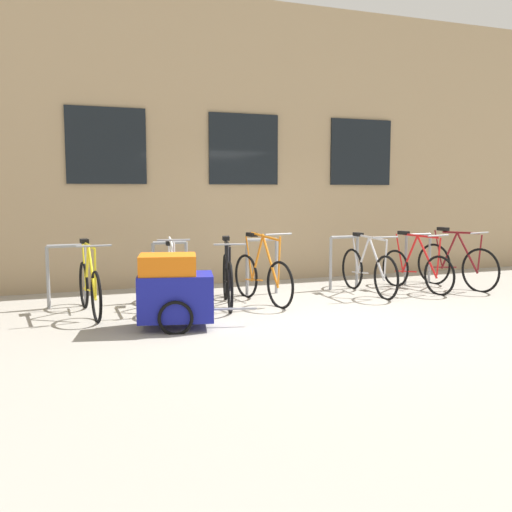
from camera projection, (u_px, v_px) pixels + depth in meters
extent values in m
plane|color=#9E998E|center=(323.00, 317.00, 7.66)|extent=(42.00, 42.00, 0.00)
cube|color=tan|center=(195.00, 154.00, 13.58)|extent=(28.00, 6.92, 5.04)
cube|color=black|center=(106.00, 146.00, 9.52)|extent=(1.30, 0.04, 1.25)
cube|color=black|center=(244.00, 149.00, 10.35)|extent=(1.30, 0.04, 1.25)
cube|color=black|center=(361.00, 152.00, 11.18)|extent=(1.30, 0.04, 1.25)
cylinder|color=gray|center=(48.00, 278.00, 8.20)|extent=(0.05, 0.05, 0.89)
cylinder|color=gray|center=(85.00, 276.00, 8.38)|extent=(0.05, 0.05, 0.89)
cylinder|color=gray|center=(66.00, 246.00, 8.24)|extent=(0.51, 0.05, 0.05)
cylinder|color=gray|center=(153.00, 272.00, 8.72)|extent=(0.05, 0.05, 0.89)
cylinder|color=gray|center=(186.00, 271.00, 8.90)|extent=(0.05, 0.05, 0.89)
cylinder|color=gray|center=(170.00, 243.00, 8.76)|extent=(0.51, 0.05, 0.05)
cylinder|color=gray|center=(247.00, 268.00, 9.24)|extent=(0.05, 0.05, 0.89)
cylinder|color=gray|center=(276.00, 266.00, 9.42)|extent=(0.05, 0.05, 0.89)
cylinder|color=gray|center=(262.00, 240.00, 9.28)|extent=(0.51, 0.05, 0.05)
cylinder|color=gray|center=(331.00, 264.00, 9.76)|extent=(0.05, 0.05, 0.89)
cylinder|color=gray|center=(357.00, 262.00, 9.94)|extent=(0.05, 0.05, 0.89)
cylinder|color=gray|center=(344.00, 237.00, 9.80)|extent=(0.51, 0.05, 0.05)
cylinder|color=gray|center=(406.00, 260.00, 10.28)|extent=(0.05, 0.05, 0.89)
cylinder|color=gray|center=(430.00, 259.00, 10.46)|extent=(0.05, 0.05, 0.89)
cylinder|color=gray|center=(419.00, 235.00, 10.32)|extent=(0.51, 0.05, 0.05)
torus|color=black|center=(84.00, 285.00, 8.31)|extent=(0.09, 0.68, 0.68)
torus|color=black|center=(96.00, 297.00, 7.38)|extent=(0.09, 0.68, 0.68)
cylinder|color=yellow|center=(92.00, 272.00, 7.61)|extent=(0.08, 0.50, 0.69)
cylinder|color=yellow|center=(87.00, 268.00, 7.97)|extent=(0.07, 0.37, 0.68)
cylinder|color=yellow|center=(89.00, 246.00, 7.72)|extent=(0.10, 0.80, 0.04)
cylinder|color=yellow|center=(87.00, 289.00, 8.08)|extent=(0.06, 0.52, 0.07)
cylinder|color=yellow|center=(84.00, 264.00, 8.20)|extent=(0.04, 0.20, 0.63)
cylinder|color=yellow|center=(95.00, 273.00, 7.37)|extent=(0.03, 0.08, 0.62)
cube|color=black|center=(84.00, 241.00, 8.08)|extent=(0.12, 0.21, 0.06)
cylinder|color=gray|center=(94.00, 246.00, 7.36)|extent=(0.44, 0.06, 0.03)
torus|color=black|center=(352.00, 269.00, 9.92)|extent=(0.06, 0.71, 0.70)
torus|color=black|center=(386.00, 278.00, 8.91)|extent=(0.06, 0.71, 0.70)
cylinder|color=#B7B7BC|center=(376.00, 258.00, 9.15)|extent=(0.05, 0.52, 0.67)
cylinder|color=#B7B7BC|center=(363.00, 256.00, 9.55)|extent=(0.05, 0.39, 0.65)
cylinder|color=#B7B7BC|center=(371.00, 238.00, 9.29)|extent=(0.06, 0.85, 0.05)
cylinder|color=#B7B7BC|center=(360.00, 273.00, 9.67)|extent=(0.04, 0.54, 0.07)
cylinder|color=#B7B7BC|center=(355.00, 253.00, 9.80)|extent=(0.03, 0.20, 0.59)
cylinder|color=#B7B7BC|center=(386.00, 259.00, 8.90)|extent=(0.03, 0.08, 0.60)
cube|color=black|center=(358.00, 234.00, 9.68)|extent=(0.10, 0.20, 0.06)
cylinder|color=gray|center=(385.00, 237.00, 8.88)|extent=(0.44, 0.04, 0.03)
torus|color=black|center=(169.00, 278.00, 8.82)|extent=(0.14, 0.72, 0.72)
torus|color=black|center=(175.00, 290.00, 7.81)|extent=(0.14, 0.72, 0.72)
cylinder|color=silver|center=(173.00, 265.00, 8.05)|extent=(0.10, 0.50, 0.71)
cylinder|color=silver|center=(171.00, 266.00, 8.45)|extent=(0.09, 0.37, 0.59)
cylinder|color=silver|center=(171.00, 244.00, 8.19)|extent=(0.15, 0.81, 0.15)
cylinder|color=silver|center=(170.00, 283.00, 8.57)|extent=(0.10, 0.52, 0.07)
cylinder|color=silver|center=(169.00, 262.00, 8.70)|extent=(0.05, 0.20, 0.53)
cylinder|color=silver|center=(174.00, 266.00, 7.80)|extent=(0.04, 0.08, 0.64)
cube|color=black|center=(169.00, 243.00, 8.58)|extent=(0.13, 0.21, 0.06)
cylinder|color=gray|center=(174.00, 240.00, 7.78)|extent=(0.44, 0.09, 0.03)
torus|color=black|center=(246.00, 276.00, 9.11)|extent=(0.16, 0.69, 0.70)
torus|color=black|center=(280.00, 285.00, 8.26)|extent=(0.16, 0.69, 0.70)
cylinder|color=orange|center=(270.00, 261.00, 8.46)|extent=(0.12, 0.48, 0.76)
cylinder|color=orange|center=(257.00, 260.00, 8.79)|extent=(0.10, 0.35, 0.71)
cylinder|color=orange|center=(265.00, 236.00, 8.56)|extent=(0.17, 0.76, 0.09)
cylinder|color=orange|center=(254.00, 280.00, 8.90)|extent=(0.11, 0.49, 0.07)
cylinder|color=orange|center=(249.00, 257.00, 9.00)|extent=(0.06, 0.20, 0.65)
cylinder|color=orange|center=(279.00, 261.00, 8.25)|extent=(0.04, 0.08, 0.70)
cube|color=black|center=(252.00, 235.00, 8.88)|extent=(0.13, 0.21, 0.06)
cylinder|color=gray|center=(278.00, 234.00, 8.22)|extent=(0.44, 0.10, 0.03)
torus|color=black|center=(225.00, 277.00, 8.95)|extent=(0.21, 0.70, 0.72)
torus|color=black|center=(230.00, 288.00, 7.98)|extent=(0.21, 0.70, 0.72)
cylinder|color=black|center=(229.00, 267.00, 8.22)|extent=(0.15, 0.47, 0.64)
cylinder|color=black|center=(227.00, 263.00, 8.59)|extent=(0.12, 0.34, 0.66)
cylinder|color=black|center=(228.00, 243.00, 8.34)|extent=(0.21, 0.74, 0.06)
cylinder|color=black|center=(226.00, 281.00, 8.71)|extent=(0.14, 0.49, 0.07)
cylinder|color=black|center=(226.00, 259.00, 8.83)|extent=(0.07, 0.20, 0.60)
cylinder|color=black|center=(230.00, 267.00, 7.97)|extent=(0.05, 0.08, 0.57)
cube|color=black|center=(226.00, 238.00, 8.71)|extent=(0.14, 0.22, 0.06)
cylinder|color=gray|center=(230.00, 244.00, 7.96)|extent=(0.43, 0.13, 0.03)
torus|color=black|center=(395.00, 268.00, 10.18)|extent=(0.13, 0.66, 0.66)
torus|color=black|center=(439.00, 276.00, 9.29)|extent=(0.13, 0.66, 0.66)
cylinder|color=red|center=(427.00, 256.00, 9.51)|extent=(0.11, 0.49, 0.68)
cylinder|color=red|center=(410.00, 254.00, 9.85)|extent=(0.09, 0.36, 0.67)
cylinder|color=red|center=(420.00, 236.00, 9.61)|extent=(0.15, 0.79, 0.04)
cylinder|color=red|center=(406.00, 271.00, 9.96)|extent=(0.10, 0.51, 0.07)
cylinder|color=red|center=(399.00, 252.00, 10.07)|extent=(0.05, 0.20, 0.62)
cylinder|color=red|center=(439.00, 257.00, 9.28)|extent=(0.04, 0.08, 0.62)
cube|color=black|center=(404.00, 233.00, 9.96)|extent=(0.13, 0.21, 0.06)
cylinder|color=gray|center=(438.00, 236.00, 9.26)|extent=(0.44, 0.09, 0.03)
torus|color=black|center=(434.00, 264.00, 10.40)|extent=(0.19, 0.74, 0.75)
torus|color=black|center=(480.00, 271.00, 9.57)|extent=(0.19, 0.74, 0.75)
cylinder|color=maroon|center=(467.00, 253.00, 9.77)|extent=(0.13, 0.47, 0.67)
cylinder|color=maroon|center=(449.00, 250.00, 10.08)|extent=(0.10, 0.34, 0.68)
cylinder|color=maroon|center=(461.00, 233.00, 9.86)|extent=(0.18, 0.75, 0.06)
cylinder|color=maroon|center=(445.00, 267.00, 10.19)|extent=(0.12, 0.49, 0.08)
cylinder|color=maroon|center=(438.00, 248.00, 10.29)|extent=(0.06, 0.20, 0.62)
cylinder|color=maroon|center=(480.00, 253.00, 9.56)|extent=(0.04, 0.08, 0.59)
cube|color=black|center=(443.00, 229.00, 10.17)|extent=(0.14, 0.22, 0.06)
cylinder|color=gray|center=(479.00, 233.00, 9.54)|extent=(0.44, 0.11, 0.03)
cube|color=navy|center=(176.00, 297.00, 7.04)|extent=(1.01, 0.79, 0.56)
cube|color=orange|center=(168.00, 264.00, 6.99)|extent=(0.79, 0.71, 0.24)
torus|color=black|center=(176.00, 307.00, 7.39)|extent=(0.42, 0.14, 0.42)
torus|color=black|center=(176.00, 318.00, 6.74)|extent=(0.42, 0.14, 0.42)
cylinder|color=gray|center=(235.00, 309.00, 7.15)|extent=(0.54, 0.16, 0.03)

